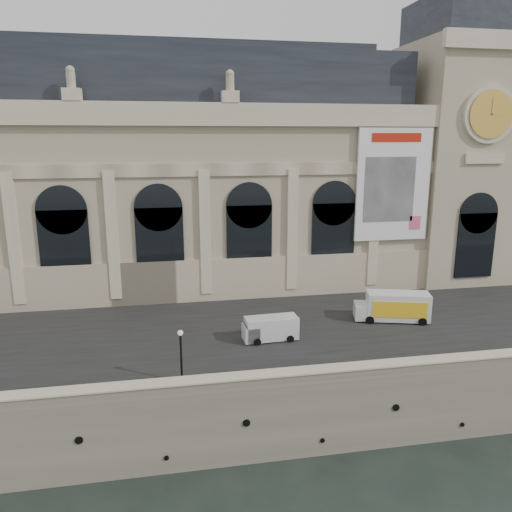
{
  "coord_description": "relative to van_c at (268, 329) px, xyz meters",
  "views": [
    {
      "loc": [
        -3.38,
        -32.99,
        24.43
      ],
      "look_at": [
        6.81,
        22.0,
        11.08
      ],
      "focal_mm": 35.0,
      "sensor_mm": 36.0,
      "label": 1
    }
  ],
  "objects": [
    {
      "name": "parapet",
      "position": [
        -5.6,
        -8.81,
        -0.53
      ],
      "size": [
        160.0,
        1.4,
        1.21
      ],
      "color": "gray",
      "rests_on": "quay"
    },
    {
      "name": "clock_pavilion",
      "position": [
        28.4,
        18.52,
        16.27
      ],
      "size": [
        13.0,
        14.72,
        36.7
      ],
      "color": "#B4A98A",
      "rests_on": "quay"
    },
    {
      "name": "ground",
      "position": [
        -5.6,
        -9.41,
        -7.15
      ],
      "size": [
        260.0,
        260.0,
        0.0
      ],
      "primitive_type": "plane",
      "color": "black",
      "rests_on": "ground"
    },
    {
      "name": "museum",
      "position": [
        -11.58,
        21.45,
        12.57
      ],
      "size": [
        69.0,
        18.7,
        29.1
      ],
      "color": "#B4A98A",
      "rests_on": "quay"
    },
    {
      "name": "lamp_right",
      "position": [
        -8.19,
        -6.85,
        1.0
      ],
      "size": [
        0.44,
        0.44,
        4.32
      ],
      "color": "black",
      "rests_on": "quay"
    },
    {
      "name": "street",
      "position": [
        -5.6,
        4.59,
        -1.12
      ],
      "size": [
        160.0,
        24.0,
        0.06
      ],
      "primitive_type": "cube",
      "color": "#2D2D2D",
      "rests_on": "quay"
    },
    {
      "name": "box_truck",
      "position": [
        13.7,
        2.68,
        0.36
      ],
      "size": [
        7.82,
        4.27,
        3.01
      ],
      "color": "silver",
      "rests_on": "quay"
    },
    {
      "name": "quay",
      "position": [
        -5.6,
        25.59,
        -4.15
      ],
      "size": [
        160.0,
        70.0,
        6.0
      ],
      "primitive_type": "cube",
      "color": "gray",
      "rests_on": "ground"
    },
    {
      "name": "van_c",
      "position": [
        0.0,
        0.0,
        0.0
      ],
      "size": [
        5.16,
        2.31,
        2.26
      ],
      "color": "silver",
      "rests_on": "quay"
    }
  ]
}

